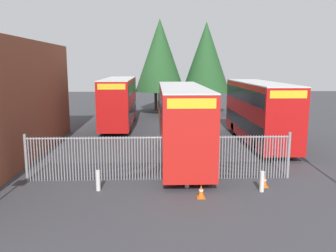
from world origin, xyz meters
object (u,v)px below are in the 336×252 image
Objects in this scene: double_decker_bus_behind_fence_right at (119,100)px; bollard_near_right at (262,181)px; bollard_center_front at (187,178)px; traffic_cone_by_gate at (264,181)px; double_decker_bus_near_gate at (182,120)px; traffic_cone_mid_forecourt at (201,192)px; bollard_near_left at (98,181)px; double_decker_bus_behind_fence_left at (259,110)px.

double_decker_bus_behind_fence_right is 19.24m from bollard_near_right.
bollard_center_front is 3.61m from traffic_cone_by_gate.
double_decker_bus_behind_fence_right is 18.87m from traffic_cone_by_gate.
double_decker_bus_near_gate is 6.34m from traffic_cone_by_gate.
bollard_center_front is 1.61× the size of traffic_cone_mid_forecourt.
bollard_near_right is at bearing -59.38° from double_decker_bus_near_gate.
double_decker_bus_near_gate is 11.38× the size of bollard_center_front.
bollard_near_right is 0.68m from traffic_cone_by_gate.
bollard_center_front is at bearing 178.66° from traffic_cone_by_gate.
bollard_center_front and bollard_near_right have the same top height.
bollard_near_left is at bearing -129.78° from double_decker_bus_near_gate.
double_decker_bus_near_gate is at bearing -143.03° from double_decker_bus_behind_fence_left.
bollard_near_left is 4.68m from traffic_cone_mid_forecourt.
double_decker_bus_near_gate is at bearing 93.51° from traffic_cone_mid_forecourt.
double_decker_bus_behind_fence_left and double_decker_bus_behind_fence_right have the same top height.
bollard_near_left is 7.68m from traffic_cone_by_gate.
double_decker_bus_behind_fence_right is at bearing 106.00° from bollard_center_front.
double_decker_bus_behind_fence_right is 11.38× the size of bollard_near_left.
double_decker_bus_behind_fence_right reaches higher than traffic_cone_by_gate.
bollard_near_right is at bearing 13.23° from traffic_cone_mid_forecourt.
double_decker_bus_near_gate is 12.89m from double_decker_bus_behind_fence_right.
double_decker_bus_behind_fence_left reaches higher than traffic_cone_mid_forecourt.
double_decker_bus_behind_fence_right is at bearing 145.35° from double_decker_bus_behind_fence_left.
traffic_cone_by_gate is (3.50, -4.83, -2.13)m from double_decker_bus_near_gate.
bollard_center_front is 1.43m from traffic_cone_mid_forecourt.
traffic_cone_by_gate is 1.00× the size of traffic_cone_mid_forecourt.
traffic_cone_by_gate is (7.68, 0.18, -0.19)m from bollard_near_left.
double_decker_bus_near_gate is 1.00× the size of double_decker_bus_behind_fence_left.
traffic_cone_by_gate is at bearing 63.12° from bollard_near_right.
traffic_cone_mid_forecourt is at bearing -166.77° from bollard_near_right.
bollard_near_left is 1.00× the size of bollard_center_front.
double_decker_bus_near_gate is 6.59m from bollard_near_right.
double_decker_bus_behind_fence_left is 13.98m from bollard_near_left.
traffic_cone_mid_forecourt is at bearing -73.72° from double_decker_bus_behind_fence_right.
double_decker_bus_behind_fence_right is 11.38× the size of bollard_near_right.
bollard_center_front is at bearing 168.63° from bollard_near_right.
double_decker_bus_behind_fence_right is (-4.89, 11.93, 0.00)m from double_decker_bus_near_gate.
double_decker_bus_behind_fence_left is 18.32× the size of traffic_cone_mid_forecourt.
traffic_cone_by_gate is at bearing -63.41° from double_decker_bus_behind_fence_right.
bollard_near_right is (8.09, -17.34, -1.95)m from double_decker_bus_behind_fence_right.
double_decker_bus_behind_fence_right is 18.32× the size of traffic_cone_by_gate.
bollard_near_left and bollard_near_right have the same top height.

